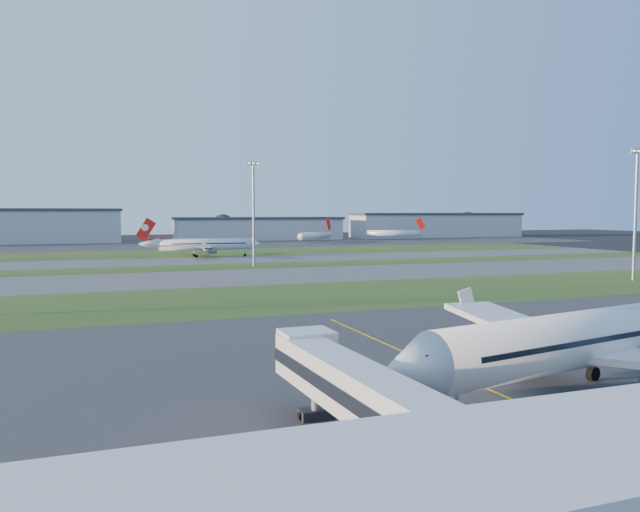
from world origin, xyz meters
name	(u,v)px	position (x,y,z in m)	size (l,w,h in m)	color
ground	(412,387)	(0.00, 0.00, 0.00)	(700.00, 700.00, 0.00)	black
apron_near	(412,387)	(0.00, 0.00, 0.01)	(300.00, 70.00, 0.01)	#333335
grass_strip_a	(249,299)	(0.00, 52.00, 0.01)	(300.00, 34.00, 0.01)	#264316
taxiway_a	(211,278)	(0.00, 85.00, 0.01)	(300.00, 32.00, 0.01)	#515154
grass_strip_b	(192,268)	(0.00, 110.00, 0.01)	(300.00, 18.00, 0.01)	#264316
taxiway_b	(179,261)	(0.00, 132.00, 0.01)	(300.00, 26.00, 0.01)	#515154
grass_strip_c	(166,254)	(0.00, 165.00, 0.01)	(300.00, 40.00, 0.01)	#264316
apron_far	(149,245)	(0.00, 225.00, 0.01)	(400.00, 80.00, 0.01)	#333335
yellow_line	(468,381)	(5.00, 0.00, 0.00)	(0.25, 60.00, 0.02)	gold
jet_bridge	(387,408)	(-9.81, -15.24, 4.01)	(4.20, 26.90, 6.20)	silver
airliner_parked	(600,338)	(11.65, -6.77, 4.31)	(38.98, 32.76, 12.28)	silver
airliner_taxiing	(205,245)	(9.45, 145.76, 3.73)	(34.03, 28.84, 10.61)	silver
mini_jet_near	(315,235)	(70.60, 216.99, 3.28)	(22.43, 20.42, 9.48)	silver
mini_jet_far	(394,233)	(116.95, 231.58, 3.28)	(26.73, 13.71, 9.48)	silver
light_mast_centre	(254,207)	(15.00, 108.00, 14.81)	(3.20, 0.70, 25.80)	gray
light_mast_east	(636,205)	(78.00, 52.00, 14.81)	(3.20, 0.70, 25.80)	gray
hangar_west	(35,226)	(-45.00, 255.00, 7.64)	(71.40, 23.00, 15.20)	#A4A6AC
hangar_east	(259,228)	(55.00, 255.00, 5.64)	(81.60, 23.00, 11.20)	#A4A6AC
hangar_far_east	(437,225)	(155.00, 255.00, 6.64)	(96.90, 23.00, 13.20)	#A4A6AC
tree_mid_west	(96,229)	(-20.00, 266.00, 5.84)	(9.90, 9.90, 10.80)	black
tree_mid_east	(223,226)	(40.00, 269.00, 6.81)	(11.55, 11.55, 12.60)	black
tree_east	(361,226)	(115.00, 267.00, 6.16)	(10.45, 10.45, 11.40)	black
tree_far_east	(467,223)	(185.00, 271.00, 7.46)	(12.65, 12.65, 13.80)	black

